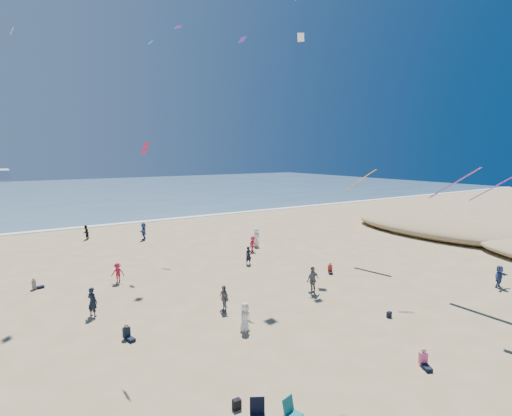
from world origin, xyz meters
TOP-DOWN VIEW (x-y plane):
  - ocean at (0.00, 95.00)m, footprint 220.00×100.00m
  - surf_line at (0.00, 45.00)m, footprint 220.00×1.20m
  - standing_flyers at (3.83, 16.34)m, footprint 37.29×43.16m
  - seated_group at (2.54, 8.04)m, footprint 20.98×29.53m
  - black_backpack at (-2.21, 2.84)m, footprint 0.30×0.22m
  - navy_bag at (9.40, 5.23)m, footprint 0.28×0.18m
  - kites_aloft at (8.95, 13.57)m, footprint 36.59×41.40m

SIDE VIEW (x-z plane):
  - ocean at x=0.00m, z-range 0.00..0.06m
  - surf_line at x=0.00m, z-range 0.00..0.08m
  - navy_bag at x=9.40m, z-range 0.00..0.34m
  - black_backpack at x=-2.21m, z-range 0.00..0.38m
  - seated_group at x=2.54m, z-range 0.00..0.84m
  - standing_flyers at x=3.83m, z-range -0.10..1.81m
  - kites_aloft at x=8.95m, z-range 0.48..27.52m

